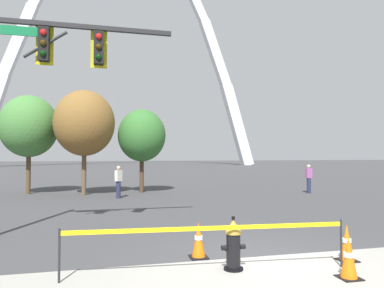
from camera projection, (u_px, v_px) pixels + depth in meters
The scene contains 13 objects.
ground_plane at pixel (262, 261), 7.09m from camera, with size 240.00×240.00×0.00m, color #3D3D3F.
fire_hydrant at pixel (233, 245), 6.56m from camera, with size 0.46×0.48×0.99m.
caution_tape_barrier at pixel (209, 240), 6.29m from camera, with size 5.13×0.44×0.91m.
traffic_cone_by_hydrant at pixel (349, 258), 6.09m from camera, with size 0.36×0.36×0.73m.
traffic_cone_mid_sidewalk at pixel (199, 240), 7.34m from camera, with size 0.36×0.36×0.73m.
traffic_cone_curb_edge at pixel (347, 243), 7.10m from camera, with size 0.36×0.36×0.73m.
traffic_signal_gantry at pixel (33, 81), 9.24m from camera, with size 5.02×0.44×6.00m.
monument_arch at pixel (123, 53), 68.47m from camera, with size 53.42×2.09×49.79m.
tree_far_left at pixel (29, 126), 19.40m from camera, with size 3.09×3.09×5.40m.
tree_left_mid at pixel (84, 123), 18.85m from camera, with size 3.19×3.19×5.58m.
tree_center_left at pixel (142, 136), 20.18m from camera, with size 2.70×2.70×4.73m.
pedestrian_walking_left at pixel (118, 182), 17.41m from camera, with size 0.38×0.38×1.59m.
pedestrian_standing_center at pixel (309, 178), 19.73m from camera, with size 0.35×0.22×1.59m.
Camera 1 is at (-3.04, -6.62, 2.13)m, focal length 33.13 mm.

